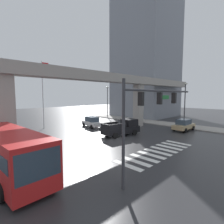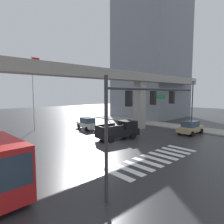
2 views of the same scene
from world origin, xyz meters
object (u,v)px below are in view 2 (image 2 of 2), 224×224
object	(u,v)px
traffic_signal_mast	(141,107)
flagpole	(33,88)
pickup_truck	(120,131)
street_lamp_mid_block	(137,98)
street_lamp_near_corner	(192,99)
street_lamp_far_north	(107,97)
sedan_white	(88,123)
sedan_tan	(190,127)

from	to	relation	value
traffic_signal_mast	flagpole	bearing A→B (deg)	83.99
pickup_truck	street_lamp_mid_block	xyz separation A→B (m)	(11.15, 6.60, 3.57)
pickup_truck	street_lamp_near_corner	world-z (taller)	street_lamp_near_corner
pickup_truck	street_lamp_near_corner	distance (m)	12.22
street_lamp_mid_block	street_lamp_far_north	bearing A→B (deg)	90.00
sedan_white	traffic_signal_mast	xyz separation A→B (m)	(-8.23, -16.42, 3.71)
street_lamp_near_corner	street_lamp_mid_block	xyz separation A→B (m)	(0.00, 10.10, 0.00)
street_lamp_mid_block	pickup_truck	bearing A→B (deg)	-149.39
traffic_signal_mast	street_lamp_far_north	size ratio (longest dim) A/B	1.20
street_lamp_near_corner	flagpole	distance (m)	22.75
flagpole	sedan_tan	bearing A→B (deg)	-50.42
sedan_white	flagpole	world-z (taller)	flagpole
street_lamp_mid_block	flagpole	bearing A→B (deg)	160.42
sedan_tan	street_lamp_far_north	world-z (taller)	street_lamp_far_north
pickup_truck	street_lamp_near_corner	bearing A→B (deg)	-17.45
sedan_tan	flagpole	bearing A→B (deg)	129.58
street_lamp_near_corner	street_lamp_far_north	world-z (taller)	same
pickup_truck	sedan_white	size ratio (longest dim) A/B	1.19
traffic_signal_mast	street_lamp_mid_block	bearing A→B (deg)	39.89
pickup_truck	traffic_signal_mast	size ratio (longest dim) A/B	0.62
sedan_tan	street_lamp_near_corner	bearing A→B (deg)	21.60
sedan_white	street_lamp_near_corner	xyz separation A→B (m)	(10.22, -11.10, 3.70)
flagpole	pickup_truck	bearing A→B (deg)	-67.67
sedan_tan	street_lamp_far_north	xyz separation A→B (m)	(2.34, 19.03, 3.70)
street_lamp_far_north	flagpole	xyz separation A→B (m)	(-16.23, -2.23, 1.54)
sedan_tan	street_lamp_near_corner	world-z (taller)	street_lamp_near_corner
traffic_signal_mast	street_lamp_mid_block	distance (m)	24.05
street_lamp_near_corner	street_lamp_mid_block	distance (m)	10.10
street_lamp_far_north	flagpole	size ratio (longest dim) A/B	0.68
traffic_signal_mast	street_lamp_far_north	world-z (taller)	street_lamp_far_north
pickup_truck	street_lamp_far_north	world-z (taller)	street_lamp_far_north
sedan_tan	street_lamp_mid_block	size ratio (longest dim) A/B	0.60
traffic_signal_mast	street_lamp_near_corner	xyz separation A→B (m)	(18.45, 5.33, -0.01)
pickup_truck	sedan_white	xyz separation A→B (m)	(0.92, 7.59, -0.14)
sedan_white	flagpole	xyz separation A→B (m)	(-6.00, 4.78, 5.24)
street_lamp_far_north	sedan_tan	bearing A→B (deg)	-97.01
sedan_tan	street_lamp_near_corner	xyz separation A→B (m)	(2.34, 0.93, 3.70)
pickup_truck	street_lamp_mid_block	bearing A→B (deg)	30.61
flagpole	street_lamp_mid_block	bearing A→B (deg)	-19.58
street_lamp_near_corner	sedan_tan	bearing A→B (deg)	-158.40
street_lamp_far_north	traffic_signal_mast	bearing A→B (deg)	-128.22
traffic_signal_mast	flagpole	size ratio (longest dim) A/B	0.82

